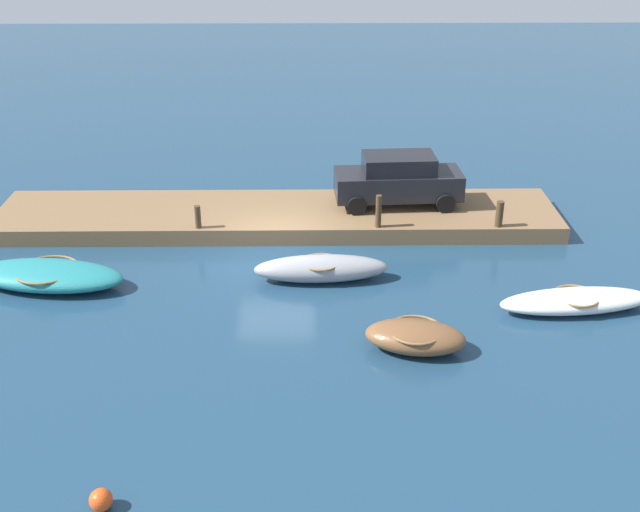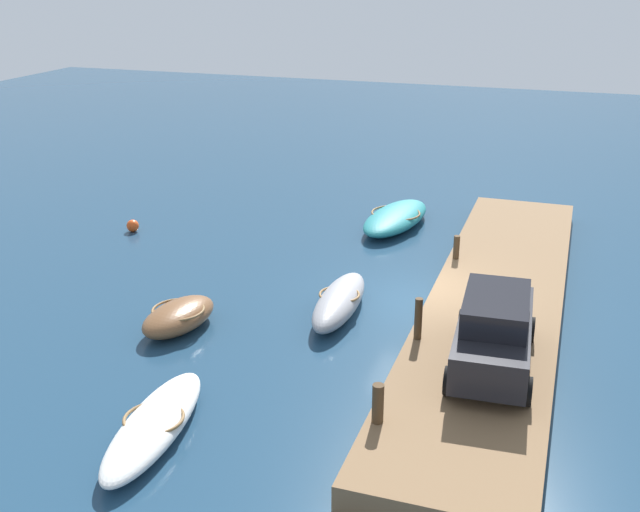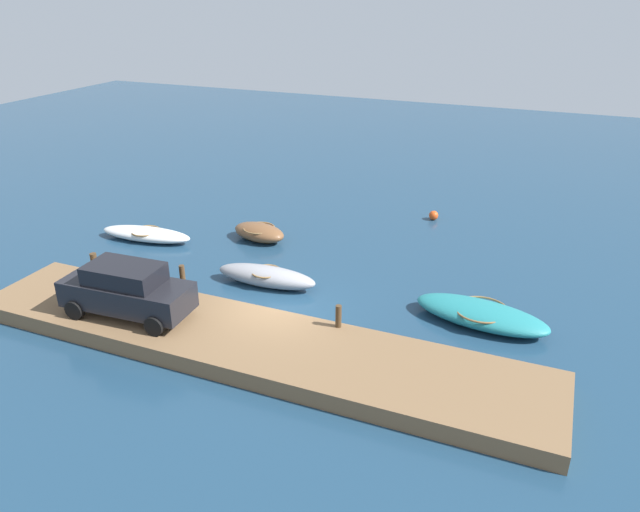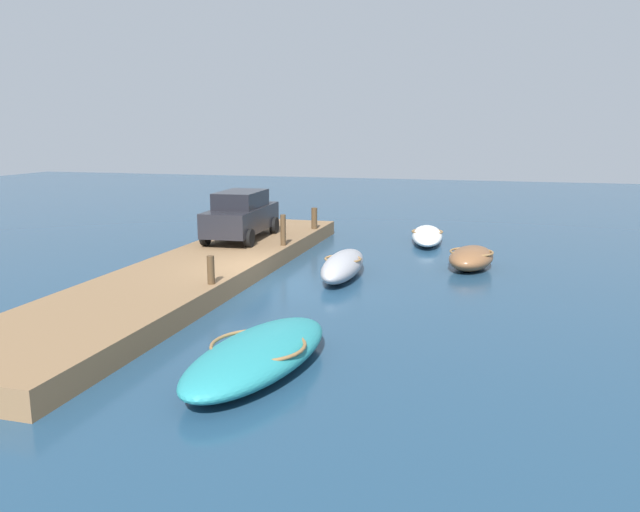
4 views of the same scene
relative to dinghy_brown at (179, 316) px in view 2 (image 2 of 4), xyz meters
The scene contains 11 objects.
ground_plane 6.90m from the dinghy_brown, 56.74° to the right, with size 84.00×84.00×0.00m, color navy.
dock_platform 8.87m from the dinghy_brown, 64.76° to the right, with size 19.08×3.61×0.56m, color brown.
dinghy_brown is the anchor object (origin of this frame).
rowboat_white 5.07m from the dinghy_brown, 157.34° to the right, with size 4.42×1.67×0.58m.
rowboat_grey 4.49m from the dinghy_brown, 58.67° to the right, with size 4.02×1.26×0.77m.
motorboat_teal 10.92m from the dinghy_brown, 18.98° to the right, with size 4.76×2.40×0.70m.
mooring_post_west 7.36m from the dinghy_brown, 118.29° to the right, with size 0.24×0.24×0.87m, color #47331E.
mooring_post_mid_west 6.52m from the dinghy_brown, 86.07° to the right, with size 0.19×0.19×1.09m, color #47331E.
mooring_post_mid_east 9.02m from the dinghy_brown, 45.86° to the right, with size 0.19×0.19×0.76m, color #47331E.
parked_car 8.46m from the dinghy_brown, 92.51° to the right, with size 4.39×2.05×1.79m.
marker_buoy 8.64m from the dinghy_brown, 39.68° to the left, with size 0.45×0.45×0.45m, color #E54C19.
Camera 2 is at (-20.41, -3.91, 9.40)m, focal length 43.25 mm.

